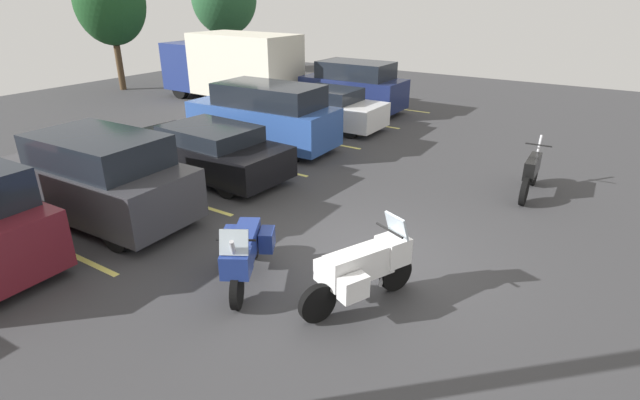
{
  "coord_description": "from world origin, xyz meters",
  "views": [
    {
      "loc": [
        -7.22,
        -3.6,
        4.62
      ],
      "look_at": [
        0.07,
        1.15,
        0.87
      ],
      "focal_mm": 27.26,
      "sensor_mm": 36.0,
      "label": 1
    }
  ],
  "objects_px": {
    "motorcycle_third": "(531,173)",
    "box_truck": "(232,65)",
    "car_blue": "(264,116)",
    "car_white": "(325,108)",
    "motorcycle_touring": "(364,267)",
    "car_navy": "(354,87)",
    "motorcycle_second": "(244,250)",
    "car_black": "(207,150)",
    "car_charcoal": "(100,178)"
  },
  "relations": [
    {
      "from": "box_truck",
      "to": "car_black",
      "type": "bearing_deg",
      "value": -141.75
    },
    {
      "from": "motorcycle_third",
      "to": "box_truck",
      "type": "relative_size",
      "value": 0.33
    },
    {
      "from": "motorcycle_second",
      "to": "motorcycle_third",
      "type": "height_order",
      "value": "motorcycle_second"
    },
    {
      "from": "box_truck",
      "to": "motorcycle_second",
      "type": "bearing_deg",
      "value": -137.01
    },
    {
      "from": "motorcycle_third",
      "to": "car_blue",
      "type": "relative_size",
      "value": 0.44
    },
    {
      "from": "car_black",
      "to": "car_blue",
      "type": "relative_size",
      "value": 1.0
    },
    {
      "from": "car_white",
      "to": "car_navy",
      "type": "xyz_separation_m",
      "value": [
        2.85,
        0.43,
        0.31
      ]
    },
    {
      "from": "car_charcoal",
      "to": "car_black",
      "type": "xyz_separation_m",
      "value": [
        3.22,
        0.11,
        -0.26
      ]
    },
    {
      "from": "motorcycle_second",
      "to": "box_truck",
      "type": "relative_size",
      "value": 0.3
    },
    {
      "from": "motorcycle_touring",
      "to": "car_navy",
      "type": "xyz_separation_m",
      "value": [
        11.81,
        6.85,
        0.36
      ]
    },
    {
      "from": "car_charcoal",
      "to": "car_navy",
      "type": "distance_m",
      "value": 12.12
    },
    {
      "from": "motorcycle_second",
      "to": "box_truck",
      "type": "bearing_deg",
      "value": 42.99
    },
    {
      "from": "car_blue",
      "to": "box_truck",
      "type": "height_order",
      "value": "box_truck"
    },
    {
      "from": "car_navy",
      "to": "car_blue",
      "type": "bearing_deg",
      "value": -178.68
    },
    {
      "from": "car_charcoal",
      "to": "car_white",
      "type": "bearing_deg",
      "value": 1.14
    },
    {
      "from": "motorcycle_touring",
      "to": "box_truck",
      "type": "xyz_separation_m",
      "value": [
        10.7,
        12.47,
        0.93
      ]
    },
    {
      "from": "car_white",
      "to": "motorcycle_touring",
      "type": "bearing_deg",
      "value": -144.4
    },
    {
      "from": "motorcycle_third",
      "to": "car_white",
      "type": "distance_m",
      "value": 8.14
    },
    {
      "from": "car_white",
      "to": "box_truck",
      "type": "xyz_separation_m",
      "value": [
        1.74,
        6.05,
        0.87
      ]
    },
    {
      "from": "motorcycle_third",
      "to": "car_navy",
      "type": "distance_m",
      "value": 9.83
    },
    {
      "from": "motorcycle_touring",
      "to": "car_charcoal",
      "type": "relative_size",
      "value": 0.46
    },
    {
      "from": "car_navy",
      "to": "box_truck",
      "type": "distance_m",
      "value": 5.76
    },
    {
      "from": "motorcycle_touring",
      "to": "motorcycle_third",
      "type": "height_order",
      "value": "motorcycle_touring"
    },
    {
      "from": "motorcycle_second",
      "to": "car_blue",
      "type": "distance_m",
      "value": 7.98
    },
    {
      "from": "motorcycle_touring",
      "to": "box_truck",
      "type": "height_order",
      "value": "box_truck"
    },
    {
      "from": "motorcycle_second",
      "to": "motorcycle_third",
      "type": "relative_size",
      "value": 0.91
    },
    {
      "from": "motorcycle_second",
      "to": "car_blue",
      "type": "bearing_deg",
      "value": 36.57
    },
    {
      "from": "motorcycle_second",
      "to": "motorcycle_third",
      "type": "bearing_deg",
      "value": -25.23
    },
    {
      "from": "car_white",
      "to": "car_navy",
      "type": "height_order",
      "value": "car_navy"
    },
    {
      "from": "motorcycle_third",
      "to": "car_white",
      "type": "bearing_deg",
      "value": 70.62
    },
    {
      "from": "motorcycle_touring",
      "to": "car_blue",
      "type": "height_order",
      "value": "car_blue"
    },
    {
      "from": "motorcycle_third",
      "to": "box_truck",
      "type": "xyz_separation_m",
      "value": [
        4.44,
        13.73,
        1.03
      ]
    },
    {
      "from": "car_white",
      "to": "box_truck",
      "type": "relative_size",
      "value": 0.67
    },
    {
      "from": "car_blue",
      "to": "car_navy",
      "type": "relative_size",
      "value": 1.16
    },
    {
      "from": "car_charcoal",
      "to": "car_blue",
      "type": "height_order",
      "value": "car_blue"
    },
    {
      "from": "car_white",
      "to": "car_black",
      "type": "bearing_deg",
      "value": -179.33
    },
    {
      "from": "car_navy",
      "to": "car_black",
      "type": "bearing_deg",
      "value": -176.77
    },
    {
      "from": "car_white",
      "to": "car_navy",
      "type": "bearing_deg",
      "value": 8.59
    },
    {
      "from": "car_blue",
      "to": "box_truck",
      "type": "relative_size",
      "value": 0.74
    },
    {
      "from": "car_black",
      "to": "car_navy",
      "type": "xyz_separation_m",
      "value": [
        8.88,
        0.5,
        0.31
      ]
    },
    {
      "from": "motorcycle_third",
      "to": "car_charcoal",
      "type": "height_order",
      "value": "car_charcoal"
    },
    {
      "from": "motorcycle_third",
      "to": "car_charcoal",
      "type": "relative_size",
      "value": 0.49
    },
    {
      "from": "motorcycle_third",
      "to": "car_blue",
      "type": "height_order",
      "value": "car_blue"
    },
    {
      "from": "motorcycle_touring",
      "to": "car_charcoal",
      "type": "bearing_deg",
      "value": 92.66
    },
    {
      "from": "motorcycle_third",
      "to": "box_truck",
      "type": "distance_m",
      "value": 14.47
    },
    {
      "from": "motorcycle_second",
      "to": "car_black",
      "type": "bearing_deg",
      "value": 51.37
    },
    {
      "from": "motorcycle_touring",
      "to": "car_blue",
      "type": "distance_m",
      "value": 8.9
    },
    {
      "from": "car_black",
      "to": "car_blue",
      "type": "height_order",
      "value": "car_blue"
    },
    {
      "from": "motorcycle_third",
      "to": "motorcycle_touring",
      "type": "bearing_deg",
      "value": 168.66
    },
    {
      "from": "box_truck",
      "to": "car_charcoal",
      "type": "bearing_deg",
      "value": -150.43
    }
  ]
}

